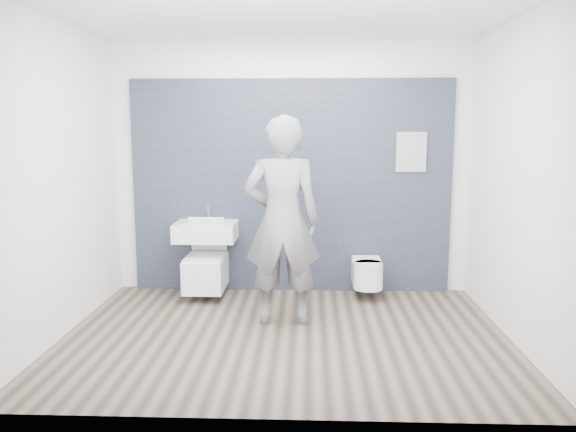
{
  "coord_description": "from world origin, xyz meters",
  "views": [
    {
      "loc": [
        0.21,
        -4.86,
        1.85
      ],
      "look_at": [
        0.0,
        0.6,
        1.0
      ],
      "focal_mm": 35.0,
      "sensor_mm": 36.0,
      "label": 1
    }
  ],
  "objects_px": {
    "visitor": "(282,221)",
    "washbasin": "(206,231)",
    "toilet_square": "(206,271)",
    "toilet_rounded": "(367,273)"
  },
  "relations": [
    {
      "from": "visitor",
      "to": "washbasin",
      "type": "bearing_deg",
      "value": -45.75
    },
    {
      "from": "washbasin",
      "to": "visitor",
      "type": "distance_m",
      "value": 1.25
    },
    {
      "from": "toilet_square",
      "to": "toilet_rounded",
      "type": "xyz_separation_m",
      "value": [
        1.78,
        0.03,
        -0.02
      ]
    },
    {
      "from": "washbasin",
      "to": "toilet_square",
      "type": "xyz_separation_m",
      "value": [
        -0.0,
        -0.05,
        -0.44
      ]
    },
    {
      "from": "visitor",
      "to": "toilet_rounded",
      "type": "bearing_deg",
      "value": -139.31
    },
    {
      "from": "toilet_rounded",
      "to": "visitor",
      "type": "height_order",
      "value": "visitor"
    },
    {
      "from": "washbasin",
      "to": "toilet_rounded",
      "type": "xyz_separation_m",
      "value": [
        1.78,
        -0.02,
        -0.46
      ]
    },
    {
      "from": "toilet_square",
      "to": "visitor",
      "type": "bearing_deg",
      "value": -41.96
    },
    {
      "from": "washbasin",
      "to": "visitor",
      "type": "height_order",
      "value": "visitor"
    },
    {
      "from": "washbasin",
      "to": "visitor",
      "type": "bearing_deg",
      "value": -43.77
    }
  ]
}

